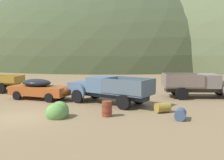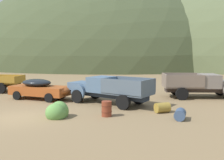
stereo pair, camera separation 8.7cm
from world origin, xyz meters
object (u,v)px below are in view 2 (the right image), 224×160
Objects in this scene: truck_chalk_blue at (103,89)px; oil_drum_tipped at (162,108)px; truck_primer_gray at (207,85)px; oil_drum_spare at (107,109)px; oil_drum_foreground at (180,114)px; car_oxide_orange at (41,89)px.

truck_chalk_blue reaches higher than oil_drum_tipped.
truck_primer_gray reaches higher than oil_drum_spare.
oil_drum_foreground is 0.82× the size of oil_drum_tipped.
truck_primer_gray is 7.48× the size of oil_drum_foreground.
truck_primer_gray is at bearing 23.62° from car_oxide_orange.
oil_drum_spare is (6.74, -3.23, -0.38)m from car_oxide_orange.
truck_chalk_blue reaches higher than car_oxide_orange.
truck_chalk_blue is 6.37m from oil_drum_foreground.
truck_primer_gray is 6.92m from oil_drum_tipped.
car_oxide_orange is at bearing -174.84° from truck_primer_gray.
oil_drum_spare is (-5.29, -8.47, -0.58)m from truck_primer_gray.
car_oxide_orange is 5.59× the size of oil_drum_spare.
car_oxide_orange is 0.74× the size of truck_chalk_blue.
car_oxide_orange is at bearing 166.69° from oil_drum_foreground.
truck_primer_gray is at bearing 80.69° from oil_drum_foreground.
oil_drum_tipped is at bearing -7.05° from car_oxide_orange.
oil_drum_tipped is at bearing 175.59° from truck_chalk_blue.
car_oxide_orange reaches higher than oil_drum_spare.
truck_primer_gray is at bearing -130.44° from truck_chalk_blue.
oil_drum_foreground is at bearing -117.68° from truck_primer_gray.
oil_drum_tipped is (9.56, -1.20, -0.51)m from car_oxide_orange.
oil_drum_tipped is (2.83, 2.03, -0.13)m from oil_drum_spare.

